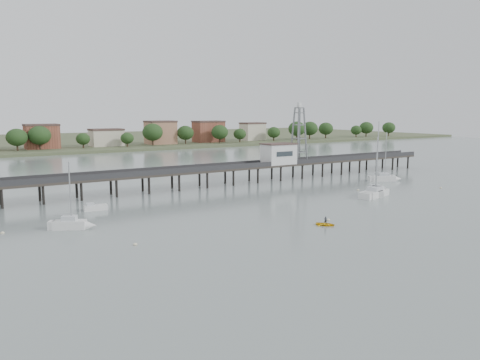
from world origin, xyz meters
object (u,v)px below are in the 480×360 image
at_px(lattice_tower, 299,135).
at_px(sailboat_b, 75,225).
at_px(sailboat_c, 375,191).
at_px(yellow_dinghy, 325,225).
at_px(pier, 190,172).
at_px(sailboat_e, 388,178).
at_px(sailboat_d, 379,192).
at_px(white_tender, 95,208).

xyz_separation_m(lattice_tower, sailboat_b, (-62.23, -24.01, -10.44)).
xyz_separation_m(sailboat_c, yellow_dinghy, (-27.68, -14.93, -0.65)).
relative_size(sailboat_c, sailboat_b, 1.21).
height_order(pier, sailboat_e, sailboat_e).
height_order(lattice_tower, sailboat_e, lattice_tower).
height_order(pier, sailboat_b, sailboat_b).
distance_m(sailboat_d, sailboat_b, 60.08).
relative_size(sailboat_d, sailboat_e, 1.27).
bearing_deg(lattice_tower, sailboat_b, -158.90).
relative_size(sailboat_c, white_tender, 3.07).
distance_m(pier, sailboat_e, 49.74).
bearing_deg(lattice_tower, white_tender, -167.62).
xyz_separation_m(sailboat_c, sailboat_b, (-60.45, 3.37, 0.01)).
bearing_deg(yellow_dinghy, white_tender, 95.91).
xyz_separation_m(sailboat_b, white_tender, (6.08, 11.69, -0.18)).
height_order(lattice_tower, white_tender, lattice_tower).
relative_size(sailboat_d, white_tender, 3.93).
bearing_deg(sailboat_d, yellow_dinghy, -169.50).
bearing_deg(sailboat_e, sailboat_b, -147.54).
relative_size(sailboat_d, sailboat_b, 1.55).
bearing_deg(pier, sailboat_e, -19.14).
bearing_deg(lattice_tower, pier, -180.00).
bearing_deg(sailboat_d, sailboat_c, 54.26).
bearing_deg(sailboat_c, sailboat_b, 125.34).
distance_m(sailboat_b, white_tender, 13.18).
xyz_separation_m(sailboat_c, white_tender, (-54.37, 15.05, -0.17)).
distance_m(sailboat_d, sailboat_c, 1.67).
xyz_separation_m(lattice_tower, sailboat_c, (-1.79, -27.38, -10.46)).
relative_size(white_tender, yellow_dinghy, 1.40).
distance_m(sailboat_e, yellow_dinghy, 51.87).
xyz_separation_m(sailboat_d, sailboat_b, (-59.87, 4.94, 0.03)).
relative_size(lattice_tower, sailboat_c, 1.22).
relative_size(lattice_tower, sailboat_e, 1.21).
relative_size(pier, sailboat_d, 9.25).
bearing_deg(sailboat_e, yellow_dinghy, -123.11).
distance_m(lattice_tower, sailboat_d, 30.87).
bearing_deg(yellow_dinghy, sailboat_b, 115.06).
height_order(sailboat_d, sailboat_e, sailboat_d).
relative_size(pier, sailboat_b, 14.31).
xyz_separation_m(pier, lattice_tower, (31.50, 0.00, 7.31)).
distance_m(sailboat_e, white_tender, 71.66).
bearing_deg(sailboat_d, pier, 119.46).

